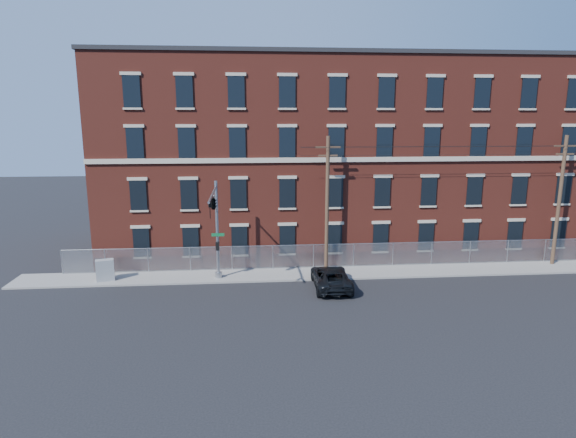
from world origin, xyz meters
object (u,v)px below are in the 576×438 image
(traffic_signal_mast, at_px, (214,212))
(utility_pole_near, at_px, (327,202))
(pickup_truck, at_px, (331,277))
(utility_cabinet, at_px, (105,270))

(traffic_signal_mast, bearing_deg, utility_pole_near, 23.14)
(utility_pole_near, distance_m, pickup_truck, 5.82)
(utility_pole_near, height_order, pickup_truck, utility_pole_near)
(utility_pole_near, distance_m, utility_cabinet, 16.56)
(utility_pole_near, bearing_deg, pickup_truck, -94.02)
(utility_cabinet, bearing_deg, pickup_truck, -24.08)
(pickup_truck, bearing_deg, utility_cabinet, -7.57)
(traffic_signal_mast, xyz_separation_m, utility_cabinet, (-7.92, 2.35, -4.51))
(traffic_signal_mast, relative_size, utility_cabinet, 4.61)
(traffic_signal_mast, height_order, utility_pole_near, utility_pole_near)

